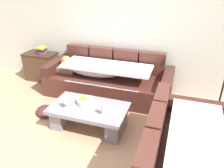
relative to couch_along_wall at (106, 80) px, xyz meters
The scene contains 12 objects.
ground_plane 1.68m from the couch_along_wall, 80.29° to the right, with size 14.00×14.00×0.00m, color tan.
back_wall 1.18m from the couch_along_wall, 62.07° to the left, with size 9.00×0.10×2.70m, color beige.
couch_along_wall is the anchor object (origin of this frame).
couch_near_window 2.33m from the couch_along_wall, 48.07° to the right, with size 0.92×1.97×0.88m.
coffee_table 1.12m from the couch_along_wall, 84.37° to the right, with size 1.20×0.68×0.38m.
fruit_bowl 1.03m from the couch_along_wall, 89.20° to the right, with size 0.28×0.28×0.10m.
wine_glass_near_left 1.28m from the couch_along_wall, 99.04° to the right, with size 0.07×0.07×0.17m.
wine_glass_near_right 1.32m from the couch_along_wall, 71.73° to the right, with size 0.07×0.07×0.17m.
open_magazine 1.23m from the couch_along_wall, 66.50° to the right, with size 0.28×0.21×0.01m, color white.
side_cabinet 1.70m from the couch_along_wall, behind, with size 0.72×0.44×0.64m.
book_stack_on_cabinet 1.68m from the couch_along_wall, behind, with size 0.19×0.23×0.16m.
crumpled_garment 1.31m from the couch_along_wall, 127.11° to the right, with size 0.40×0.32×0.12m, color #4C2323.
Camera 1 is at (1.08, -2.08, 2.19)m, focal length 34.81 mm.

